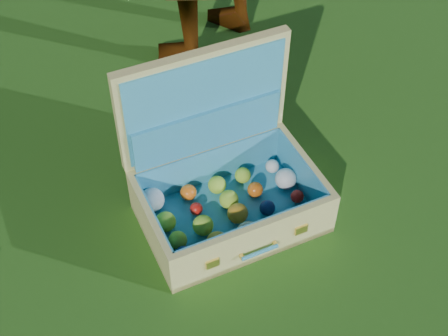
% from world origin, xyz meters
% --- Properties ---
extents(ground, '(60.00, 60.00, 0.00)m').
position_xyz_m(ground, '(0.00, 0.00, 0.00)').
color(ground, '#215114').
rests_on(ground, ground).
extents(suitcase, '(0.58, 0.45, 0.52)m').
position_xyz_m(suitcase, '(0.18, 0.09, 0.14)').
color(suitcase, '#D4C972').
rests_on(suitcase, ground).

